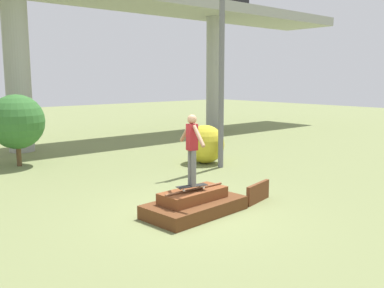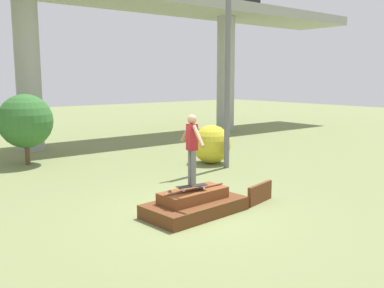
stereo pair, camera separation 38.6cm
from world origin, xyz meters
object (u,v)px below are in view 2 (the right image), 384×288
Objects in this scene: utility_pole at (228,64)px; skateboard at (192,186)px; bush_yellow_flowering at (212,144)px; tree_behind_left at (26,121)px; skater at (192,145)px.

skateboard is at bearing -141.63° from utility_pole.
utility_pole reaches higher than skateboard.
bush_yellow_flowering is at bearing 84.11° from utility_pole.
tree_behind_left is at bearing 137.43° from utility_pole.
skater reaches higher than skateboard.
skater is 6.50m from bush_yellow_flowering.
skater is at bearing -141.63° from utility_pole.
tree_behind_left reaches higher than skater.
bush_yellow_flowering is (4.58, 4.51, 0.03)m from skateboard.
tree_behind_left is at bearing 143.68° from bush_yellow_flowering.
utility_pole is (4.49, 3.55, 2.05)m from skater.
tree_behind_left reaches higher than bush_yellow_flowering.
skateboard is 0.30× the size of tree_behind_left.
utility_pole is at bearing -95.89° from bush_yellow_flowering.
skateboard is at bearing -82.67° from tree_behind_left.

